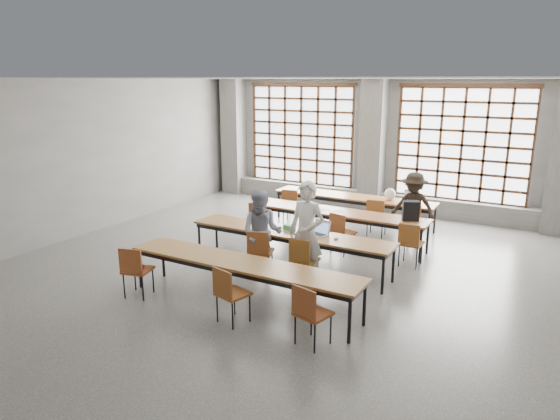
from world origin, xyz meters
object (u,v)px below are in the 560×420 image
(chair_near_right, at_px, (310,309))
(mouse, at_px, (336,238))
(student_female, at_px, (262,233))
(desk_row_d, at_px, (242,266))
(desk_row_c, at_px, (290,235))
(chair_mid_left, at_px, (259,217))
(backpack, at_px, (411,211))
(green_box, at_px, (289,228))
(chair_front_left, at_px, (260,248))
(chair_back_left, at_px, (291,203))
(chair_back_right, at_px, (412,219))
(chair_mid_right, at_px, (410,240))
(chair_near_mid, at_px, (229,290))
(plastic_bag, at_px, (390,194))
(desk_row_b, at_px, (336,214))
(laptop_back, at_px, (410,199))
(red_pouch, at_px, (138,267))
(phone, at_px, (296,234))
(chair_back_mid, at_px, (376,214))
(student_back, at_px, (413,207))
(chair_near_left, at_px, (135,267))
(chair_front_right, at_px, (303,257))
(desk_row_a, at_px, (353,199))
(chair_mid_centre, at_px, (341,229))
(student_male, at_px, (307,234))
(laptop_front, at_px, (320,231))

(chair_near_right, distance_m, mouse, 2.48)
(student_female, distance_m, mouse, 1.34)
(desk_row_d, bearing_deg, desk_row_c, 93.71)
(chair_mid_left, bearing_deg, desk_row_c, -40.11)
(backpack, bearing_deg, desk_row_c, -157.79)
(green_box, bearing_deg, chair_front_left, -107.86)
(chair_back_left, bearing_deg, chair_back_right, -0.00)
(chair_front_left, relative_size, mouse, 8.98)
(chair_mid_right, xyz_separation_m, mouse, (-1.01, -1.21, 0.21))
(chair_near_mid, relative_size, plastic_bag, 3.08)
(desk_row_b, distance_m, green_box, 1.75)
(desk_row_b, relative_size, chair_mid_left, 4.55)
(chair_front_left, bearing_deg, desk_row_c, 66.10)
(desk_row_b, distance_m, laptop_back, 2.00)
(mouse, distance_m, backpack, 2.06)
(chair_mid_right, relative_size, red_pouch, 4.40)
(desk_row_b, xyz_separation_m, laptop_back, (1.16, 1.62, 0.13))
(chair_back_right, height_order, phone, chair_back_right)
(chair_back_left, distance_m, chair_back_mid, 2.19)
(student_back, bearing_deg, chair_near_mid, -101.17)
(chair_back_mid, relative_size, red_pouch, 4.40)
(phone, bearing_deg, chair_near_left, -127.18)
(phone, bearing_deg, chair_front_left, -131.01)
(chair_front_right, relative_size, laptop_back, 2.25)
(chair_back_right, distance_m, mouse, 2.80)
(laptop_back, bearing_deg, chair_mid_right, -74.19)
(chair_back_mid, relative_size, mouse, 8.98)
(desk_row_a, xyz_separation_m, chair_mid_left, (-1.38, -2.13, -0.13))
(chair_near_left, bearing_deg, student_female, 56.35)
(chair_back_mid, distance_m, chair_mid_centre, 1.52)
(chair_front_right, xyz_separation_m, student_female, (-0.90, 0.13, 0.26))
(desk_row_a, bearing_deg, chair_near_left, -104.99)
(chair_near_left, distance_m, student_male, 2.91)
(desk_row_d, relative_size, backpack, 10.00)
(desk_row_c, xyz_separation_m, chair_front_left, (-0.28, -0.63, -0.13))
(desk_row_b, height_order, laptop_back, laptop_back)
(chair_back_left, height_order, plastic_bag, plastic_bag)
(chair_front_left, relative_size, student_back, 0.57)
(chair_back_mid, height_order, mouse, chair_back_mid)
(desk_row_a, bearing_deg, chair_front_right, -80.98)
(chair_front_left, bearing_deg, chair_mid_right, 39.01)
(laptop_front, bearing_deg, green_box, -177.43)
(chair_near_right, bearing_deg, desk_row_a, 105.87)
(student_male, bearing_deg, chair_near_right, -58.53)
(phone, bearing_deg, chair_near_mid, -87.11)
(chair_near_mid, bearing_deg, chair_back_left, 108.57)
(backpack, bearing_deg, mouse, -137.74)
(desk_row_d, relative_size, laptop_back, 10.22)
(chair_near_right, distance_m, backpack, 4.29)
(desk_row_a, relative_size, red_pouch, 20.00)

